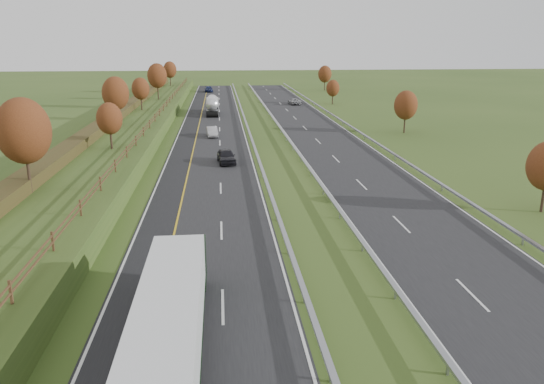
{
  "coord_description": "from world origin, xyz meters",
  "views": [
    {
      "loc": [
        1.38,
        -14.89,
        13.78
      ],
      "look_at": [
        5.35,
        25.58,
        2.2
      ],
      "focal_mm": 35.0,
      "sensor_mm": 36.0,
      "label": 1
    }
  ],
  "objects_px": {
    "road_tanker": "(212,105)",
    "car_small_far": "(209,89)",
    "car_silver_mid": "(212,132)",
    "box_lorry": "(172,318)",
    "car_oncoming": "(294,101)",
    "car_dark_near": "(226,156)"
  },
  "relations": [
    {
      "from": "road_tanker",
      "to": "car_small_far",
      "type": "relative_size",
      "value": 2.11
    },
    {
      "from": "car_dark_near",
      "to": "car_oncoming",
      "type": "height_order",
      "value": "car_dark_near"
    },
    {
      "from": "box_lorry",
      "to": "road_tanker",
      "type": "bearing_deg",
      "value": 89.44
    },
    {
      "from": "car_dark_near",
      "to": "car_small_far",
      "type": "distance_m",
      "value": 92.01
    },
    {
      "from": "car_silver_mid",
      "to": "car_small_far",
      "type": "xyz_separation_m",
      "value": [
        -1.72,
        73.56,
        0.05
      ]
    },
    {
      "from": "road_tanker",
      "to": "car_small_far",
      "type": "xyz_separation_m",
      "value": [
        -1.52,
        47.61,
        -1.05
      ]
    },
    {
      "from": "car_silver_mid",
      "to": "box_lorry",
      "type": "bearing_deg",
      "value": -95.97
    },
    {
      "from": "box_lorry",
      "to": "car_silver_mid",
      "type": "distance_m",
      "value": 58.61
    },
    {
      "from": "car_oncoming",
      "to": "car_small_far",
      "type": "bearing_deg",
      "value": -63.9
    },
    {
      "from": "car_dark_near",
      "to": "car_small_far",
      "type": "height_order",
      "value": "car_dark_near"
    },
    {
      "from": "box_lorry",
      "to": "car_small_far",
      "type": "distance_m",
      "value": 132.15
    },
    {
      "from": "car_oncoming",
      "to": "box_lorry",
      "type": "bearing_deg",
      "value": 74.3
    },
    {
      "from": "box_lorry",
      "to": "car_dark_near",
      "type": "height_order",
      "value": "box_lorry"
    },
    {
      "from": "road_tanker",
      "to": "car_small_far",
      "type": "height_order",
      "value": "road_tanker"
    },
    {
      "from": "box_lorry",
      "to": "car_small_far",
      "type": "xyz_separation_m",
      "value": [
        -0.7,
        132.14,
        -1.52
      ]
    },
    {
      "from": "car_silver_mid",
      "to": "car_small_far",
      "type": "distance_m",
      "value": 73.58
    },
    {
      "from": "car_oncoming",
      "to": "car_dark_near",
      "type": "bearing_deg",
      "value": 69.81
    },
    {
      "from": "box_lorry",
      "to": "car_dark_near",
      "type": "bearing_deg",
      "value": 85.9
    },
    {
      "from": "car_dark_near",
      "to": "car_small_far",
      "type": "bearing_deg",
      "value": 86.87
    },
    {
      "from": "car_dark_near",
      "to": "car_oncoming",
      "type": "relative_size",
      "value": 0.98
    },
    {
      "from": "box_lorry",
      "to": "car_oncoming",
      "type": "relative_size",
      "value": 3.3
    },
    {
      "from": "box_lorry",
      "to": "car_oncoming",
      "type": "height_order",
      "value": "box_lorry"
    }
  ]
}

